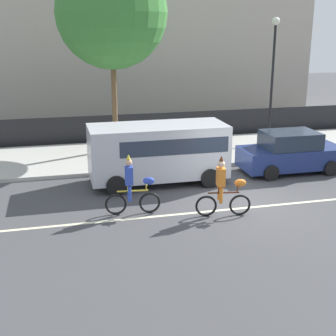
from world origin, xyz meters
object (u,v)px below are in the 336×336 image
(parked_car_navy, at_px, (291,153))
(street_lamp_post, at_px, (273,62))
(parade_cyclist_orange, at_px, (224,190))
(parade_cyclist_cobalt, at_px, (133,188))
(parked_van_silver, at_px, (160,149))

(parked_car_navy, relative_size, street_lamp_post, 0.70)
(parade_cyclist_orange, height_order, street_lamp_post, street_lamp_post)
(parked_car_navy, bearing_deg, parade_cyclist_cobalt, -157.34)
(parade_cyclist_cobalt, relative_size, parade_cyclist_orange, 1.00)
(parade_cyclist_cobalt, xyz_separation_m, parade_cyclist_orange, (2.66, -0.83, 0.00))
(parade_cyclist_cobalt, distance_m, parked_car_navy, 7.43)
(parade_cyclist_cobalt, distance_m, street_lamp_post, 11.26)
(street_lamp_post, bearing_deg, parade_cyclist_orange, -123.54)
(parade_cyclist_cobalt, xyz_separation_m, street_lamp_post, (8.02, 7.26, 3.15))
(parade_cyclist_orange, xyz_separation_m, parked_van_silver, (-1.17, 3.62, 0.44))
(parade_cyclist_cobalt, bearing_deg, street_lamp_post, 42.15)
(parade_cyclist_cobalt, relative_size, street_lamp_post, 0.33)
(parade_cyclist_cobalt, height_order, street_lamp_post, street_lamp_post)
(parade_cyclist_orange, height_order, parked_van_silver, parked_van_silver)
(parade_cyclist_orange, distance_m, street_lamp_post, 10.19)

